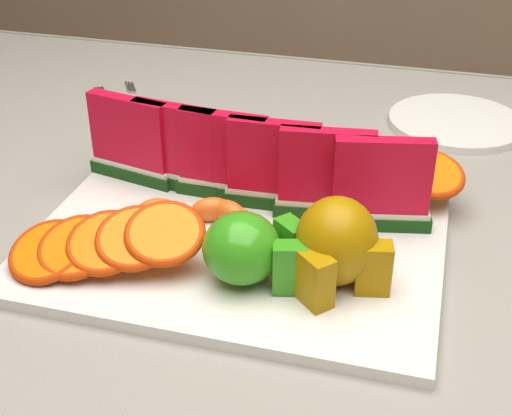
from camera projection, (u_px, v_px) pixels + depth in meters
table at (287, 304)px, 0.80m from camera, size 1.40×0.90×0.75m
tablecloth at (288, 258)px, 0.77m from camera, size 1.53×1.03×0.20m
platter at (238, 241)px, 0.71m from camera, size 0.40×0.30×0.01m
apple_cluster at (250, 249)px, 0.63m from camera, size 0.11×0.09×0.06m
pear_cluster at (337, 245)px, 0.63m from camera, size 0.10×0.11×0.08m
side_plate at (456, 122)px, 0.96m from camera, size 0.23×0.23×0.01m
fork at (107, 108)px, 1.01m from camera, size 0.10×0.18×0.00m
watermelon_row at (248, 163)px, 0.74m from camera, size 0.39×0.07×0.10m
orange_fan_front at (106, 242)px, 0.65m from camera, size 0.19×0.12×0.05m
orange_fan_back at (296, 164)px, 0.79m from camera, size 0.38×0.10×0.05m
tangerine_segments at (222, 220)px, 0.71m from camera, size 0.17×0.07×0.03m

